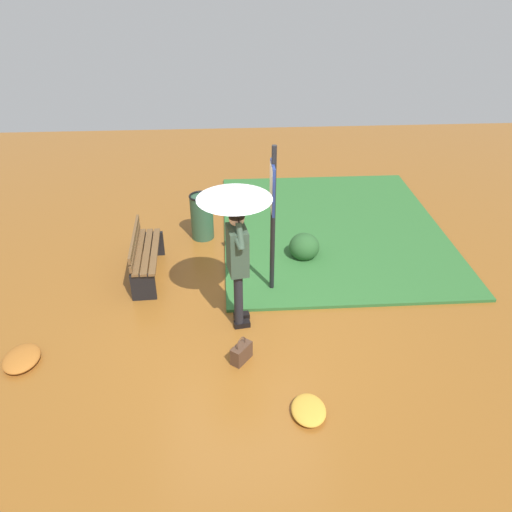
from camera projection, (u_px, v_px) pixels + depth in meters
The scene contains 10 objects.
ground_plane at pixel (242, 325), 7.08m from camera, with size 18.00×18.00×0.00m, color brown.
grass_verge at pixel (332, 228), 9.46m from camera, with size 4.80×4.00×0.05m.
person_with_umbrella at pixel (236, 222), 6.40m from camera, with size 0.96×0.96×2.04m.
info_sign_post at pixel (273, 205), 7.06m from camera, with size 0.44×0.07×2.30m.
handbag at pixel (241, 353), 6.42m from camera, with size 0.32×0.30×0.37m.
park_bench at pixel (145, 254), 7.94m from camera, with size 1.40×0.43×0.75m.
trash_bin at pixel (202, 216), 9.01m from camera, with size 0.42×0.42×0.83m.
shrub_cluster at pixel (305, 247), 8.51m from camera, with size 0.56×0.51×0.46m.
leaf_pile_near_person at pixel (309, 410), 5.72m from camera, with size 0.49×0.39×0.11m.
leaf_pile_by_bench at pixel (22, 358), 6.42m from camera, with size 0.56×0.45×0.12m.
Camera 1 is at (-5.54, 0.15, 4.52)m, focal length 35.65 mm.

